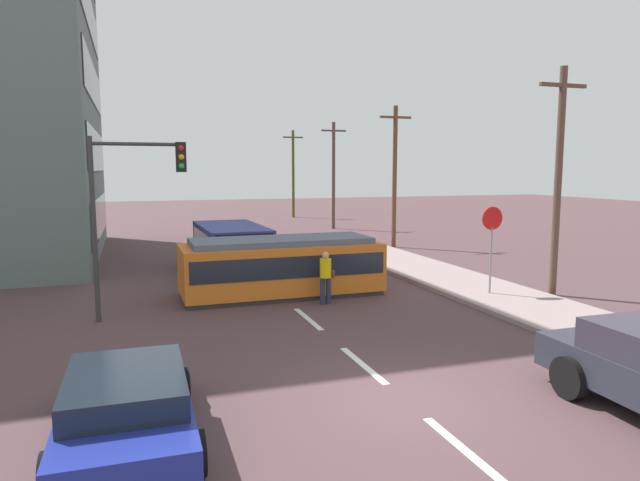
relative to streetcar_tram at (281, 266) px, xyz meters
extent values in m
plane|color=#51383B|center=(-0.08, 0.74, -1.00)|extent=(120.00, 120.00, 0.00)
cube|color=gray|center=(6.72, -3.26, -0.93)|extent=(3.20, 36.00, 0.14)
cube|color=silver|center=(-0.08, -11.26, -1.00)|extent=(0.16, 2.40, 0.01)
cube|color=silver|center=(-0.08, -7.26, -1.00)|extent=(0.16, 2.40, 0.01)
cube|color=silver|center=(-0.08, -3.26, -1.00)|extent=(0.16, 2.40, 0.01)
cube|color=silver|center=(-0.08, 6.00, -1.00)|extent=(0.16, 2.40, 0.01)
cube|color=silver|center=(-0.08, 12.00, -1.00)|extent=(0.16, 2.40, 0.01)
cube|color=#2D3847|center=(-6.23, 11.63, 0.92)|extent=(0.06, 12.92, 1.92)
cube|color=#2D3847|center=(-6.23, 11.63, 4.12)|extent=(0.06, 12.92, 1.92)
cube|color=#2D3847|center=(-6.23, 11.63, 7.32)|extent=(0.06, 12.92, 1.92)
cube|color=#2D3847|center=(-6.23, 11.63, 10.52)|extent=(0.06, 12.92, 1.92)
cube|color=orange|center=(0.00, 0.00, -0.06)|extent=(6.67, 2.56, 1.59)
cube|color=#2D2D2D|center=(0.00, 0.00, -0.93)|extent=(6.53, 2.43, 0.15)
cube|color=#51596D|center=(0.00, 0.00, 0.84)|extent=(6.00, 2.18, 0.20)
cube|color=#1E232D|center=(0.00, 0.00, 0.13)|extent=(6.40, 2.60, 0.70)
cube|color=#383F90|center=(-0.75, 5.52, 0.08)|extent=(2.63, 5.43, 1.57)
cube|color=black|center=(-0.69, 2.89, 0.32)|extent=(2.25, 0.17, 0.94)
cube|color=black|center=(-0.75, 5.52, 0.36)|extent=(2.65, 4.63, 0.63)
cylinder|color=black|center=(-0.71, 3.80, -0.55)|extent=(2.57, 0.96, 0.90)
cylinder|color=black|center=(-0.79, 7.24, -0.55)|extent=(2.57, 0.96, 0.90)
cylinder|color=#262E46|center=(0.88, -1.73, -0.58)|extent=(0.16, 0.16, 0.85)
cylinder|color=#262E46|center=(1.08, -1.73, -0.58)|extent=(0.16, 0.16, 0.85)
cylinder|color=yellow|center=(0.98, -1.73, 0.15)|extent=(0.36, 0.36, 0.60)
sphere|color=tan|center=(0.98, -1.73, 0.56)|extent=(0.22, 0.22, 0.22)
cube|color=brown|center=(1.20, -1.68, -0.05)|extent=(0.19, 0.22, 0.24)
cylinder|color=black|center=(2.86, -10.13, -0.60)|extent=(0.29, 0.80, 0.80)
cube|color=navy|center=(-4.91, -9.29, -0.49)|extent=(1.92, 4.35, 0.55)
cube|color=black|center=(-4.92, -9.44, -0.01)|extent=(1.75, 2.40, 0.40)
cylinder|color=black|center=(-5.83, -7.98, -0.68)|extent=(0.23, 0.64, 0.64)
cylinder|color=black|center=(-3.96, -8.01, -0.68)|extent=(0.23, 0.64, 0.64)
cylinder|color=black|center=(-5.86, -10.58, -0.68)|extent=(0.23, 0.64, 0.64)
cylinder|color=black|center=(-4.00, -10.60, -0.68)|extent=(0.23, 0.64, 0.64)
cylinder|color=gray|center=(6.47, -2.57, 0.24)|extent=(0.07, 0.07, 2.20)
cylinder|color=red|center=(6.47, -2.57, 1.64)|extent=(0.76, 0.04, 0.76)
cylinder|color=#333333|center=(-5.72, -1.66, 1.56)|extent=(0.14, 0.14, 5.12)
cylinder|color=#333333|center=(-4.53, -1.66, 3.92)|extent=(2.38, 0.10, 0.10)
cube|color=black|center=(-3.34, -1.66, 3.57)|extent=(0.28, 0.24, 0.84)
sphere|color=red|center=(-3.34, -1.79, 3.82)|extent=(0.16, 0.16, 0.16)
sphere|color=gold|center=(-3.34, -1.79, 3.57)|extent=(0.16, 0.16, 0.16)
sphere|color=green|center=(-3.34, -1.79, 3.32)|extent=(0.16, 0.16, 0.16)
cylinder|color=brown|center=(8.67, -3.00, 2.76)|extent=(0.24, 0.24, 7.53)
cube|color=brown|center=(8.67, -3.00, 5.93)|extent=(1.80, 0.12, 0.12)
cylinder|color=brown|center=(8.81, 9.42, 2.79)|extent=(0.24, 0.24, 7.58)
cube|color=brown|center=(8.81, 9.42, 5.98)|extent=(1.80, 0.12, 0.12)
cylinder|color=brown|center=(8.96, 19.47, 2.76)|extent=(0.24, 0.24, 7.52)
cube|color=brown|center=(8.96, 19.47, 5.92)|extent=(1.80, 0.12, 0.12)
cylinder|color=#4D4F20|center=(8.87, 29.56, 2.79)|extent=(0.24, 0.24, 7.60)
cube|color=#4D4F20|center=(8.87, 29.56, 5.99)|extent=(1.80, 0.12, 0.12)
camera|label=1|loc=(-4.73, -18.10, 3.23)|focal=31.47mm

